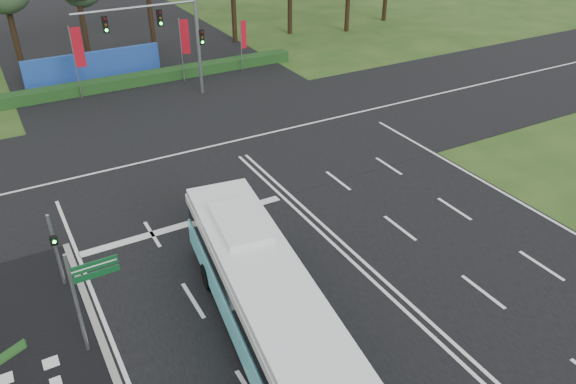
# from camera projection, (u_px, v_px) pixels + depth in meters

# --- Properties ---
(ground) EXTENTS (120.00, 120.00, 0.00)m
(ground) POSITION_uv_depth(u_px,v_px,m) (339.00, 250.00, 23.93)
(ground) COLOR #244617
(ground) RESTS_ON ground
(road_main) EXTENTS (20.00, 120.00, 0.04)m
(road_main) POSITION_uv_depth(u_px,v_px,m) (339.00, 250.00, 23.92)
(road_main) COLOR black
(road_main) RESTS_ON ground
(road_cross) EXTENTS (120.00, 14.00, 0.05)m
(road_cross) POSITION_uv_depth(u_px,v_px,m) (225.00, 144.00, 32.93)
(road_cross) COLOR black
(road_cross) RESTS_ON ground
(city_bus) EXTENTS (4.06, 12.10, 3.41)m
(city_bus) POSITION_uv_depth(u_px,v_px,m) (264.00, 300.00, 18.65)
(city_bus) COLOR #6AE8F5
(city_bus) RESTS_ON ground
(pedestrian_signal) EXTENTS (0.29, 0.41, 3.24)m
(pedestrian_signal) POSITION_uv_depth(u_px,v_px,m) (56.00, 249.00, 21.05)
(pedestrian_signal) COLOR gray
(pedestrian_signal) RESTS_ON ground
(street_sign) EXTENTS (1.57, 0.12, 4.04)m
(street_sign) POSITION_uv_depth(u_px,v_px,m) (85.00, 289.00, 17.87)
(street_sign) COLOR gray
(street_sign) RESTS_ON ground
(banner_flag_left) EXTENTS (0.74, 0.16, 5.04)m
(banner_flag_left) POSITION_uv_depth(u_px,v_px,m) (77.00, 52.00, 37.65)
(banner_flag_left) COLOR gray
(banner_flag_left) RESTS_ON ground
(banner_flag_mid) EXTENTS (0.68, 0.21, 4.67)m
(banner_flag_mid) POSITION_uv_depth(u_px,v_px,m) (184.00, 41.00, 40.89)
(banner_flag_mid) COLOR gray
(banner_flag_mid) RESTS_ON ground
(banner_flag_right) EXTENTS (0.57, 0.22, 3.98)m
(banner_flag_right) POSITION_uv_depth(u_px,v_px,m) (243.00, 38.00, 43.20)
(banner_flag_right) COLOR gray
(banner_flag_right) RESTS_ON ground
(traffic_light_gantry) EXTENTS (8.41, 0.28, 7.00)m
(traffic_light_gantry) POSITION_uv_depth(u_px,v_px,m) (172.00, 31.00, 37.04)
(traffic_light_gantry) COLOR gray
(traffic_light_gantry) RESTS_ON ground
(hedge) EXTENTS (22.00, 1.20, 0.80)m
(hedge) POSITION_uv_depth(u_px,v_px,m) (157.00, 76.00, 42.12)
(hedge) COLOR #173B15
(hedge) RESTS_ON ground
(blue_hoarding) EXTENTS (10.00, 0.30, 2.20)m
(blue_hoarding) POSITION_uv_depth(u_px,v_px,m) (94.00, 66.00, 41.96)
(blue_hoarding) COLOR #1E44A2
(blue_hoarding) RESTS_ON ground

